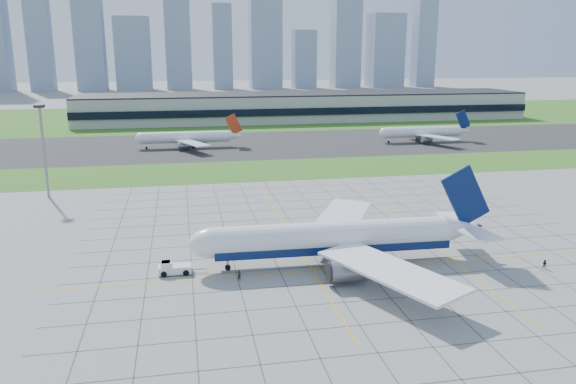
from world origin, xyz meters
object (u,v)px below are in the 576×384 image
Objects in this scene: distant_jet_1 at (187,137)px; distant_jet_2 at (423,132)px; crew_far at (545,264)px; pushback_tug at (173,268)px; crew_near at (239,275)px; light_mast at (43,140)px; airliner at (335,239)px.

distant_jet_2 is at bearing -2.06° from distant_jet_1.
distant_jet_1 is at bearing 149.20° from crew_far.
crew_near is at bearing -23.52° from pushback_tug.
pushback_tug is 4.50× the size of crew_near.
crew_near is 1.04× the size of crew_far.
crew_far is at bearing -7.54° from pushback_tug.
distant_jet_1 is at bearing 89.48° from pushback_tug.
crew_near is at bearing -56.12° from light_mast.
crew_near is 0.05× the size of distant_jet_2.
airliner is 32.02× the size of crew_far.
pushback_tug is 68.99m from crew_far.
light_mast is at bearing 120.11° from pushback_tug.
light_mast is 0.60× the size of distant_jet_2.
crew_near is (-18.76, -4.72, -4.09)m from airliner.
airliner is (64.98, -64.11, -11.13)m from light_mast.
pushback_tug is at bearing -179.78° from airliner.
crew_near is at bearing -87.35° from distant_jet_1.
light_mast is at bearing -179.43° from crew_far.
distant_jet_1 reaches higher than crew_near.
light_mast is at bearing -117.35° from distant_jet_1.
distant_jet_1 is at bearing 177.94° from distant_jet_2.
airliner reaches higher than distant_jet_2.
crew_near is 171.82m from distant_jet_2.
light_mast is 161.44m from distant_jet_2.
crew_near is 0.05× the size of distant_jet_1.
light_mast is 2.94× the size of pushback_tug.
crew_far is at bearing -67.19° from distant_jet_1.
distant_jet_2 is at bearing 61.51° from airliner.
pushback_tug is (-30.28, 0.65, -3.98)m from airliner.
light_mast reaches higher than crew_near.
crew_near is (46.22, -68.83, -15.21)m from light_mast.
crew_far is 152.48m from distant_jet_2.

